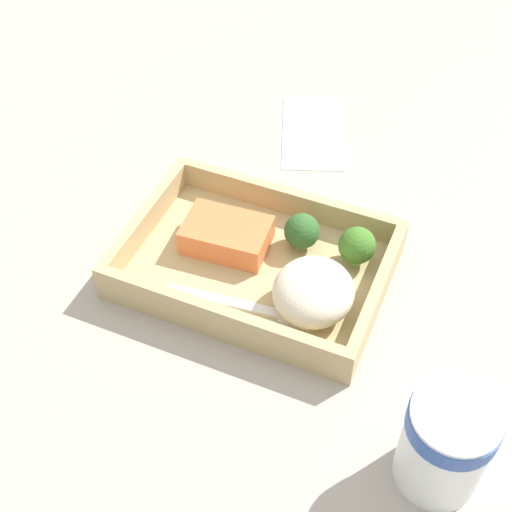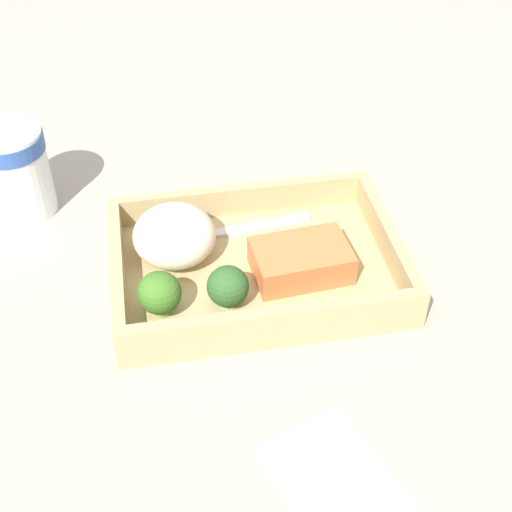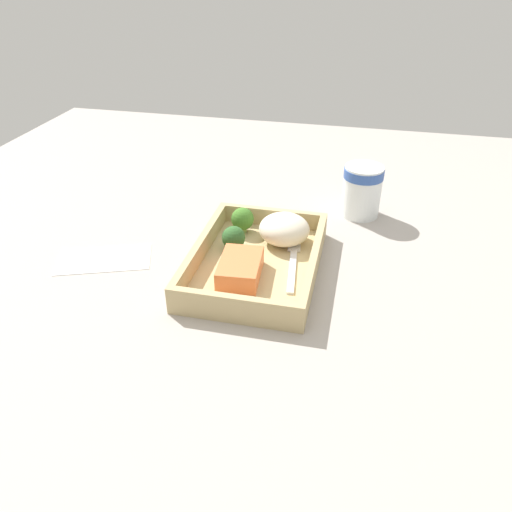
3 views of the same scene
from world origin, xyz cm
name	(u,v)px [view 2 (image 2 of 3)]	position (x,y,z in cm)	size (l,w,h in cm)	color
ground_plane	(256,283)	(0.00, 0.00, -1.00)	(160.00, 160.00, 2.00)	#A29A91
takeout_tray	(256,271)	(0.00, 0.00, 0.60)	(28.78, 20.29, 1.20)	tan
tray_rim	(256,255)	(0.00, 0.00, 2.86)	(28.78, 20.29, 3.31)	tan
salmon_fillet	(301,261)	(-4.28, 1.58, 2.79)	(9.52, 6.32, 3.18)	#E67441
mashed_potatoes	(174,235)	(7.83, -3.29, 3.88)	(8.47, 8.92, 5.37)	beige
broccoli_floret_1	(228,287)	(3.56, 4.78, 3.50)	(4.04, 4.04, 4.40)	#8AA667
broccoli_floret_2	(160,294)	(9.97, 4.80, 3.77)	(4.15, 4.15, 4.74)	#7FA351
fork	(231,231)	(1.70, -5.94, 1.42)	(15.89, 3.44, 0.44)	silver
paper_cup	(14,168)	(24.13, -15.78, 5.72)	(7.69, 7.69, 10.22)	white
receipt_slip	(353,502)	(-2.75, 26.39, 0.12)	(8.35, 15.78, 0.24)	white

